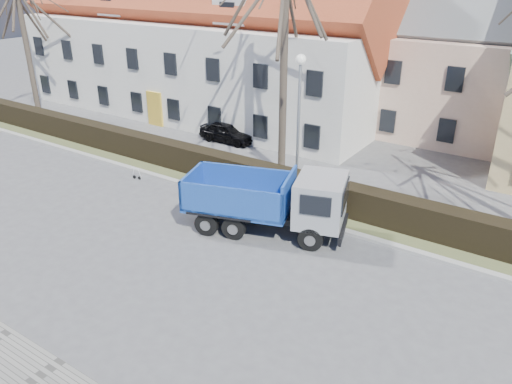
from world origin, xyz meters
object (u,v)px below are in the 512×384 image
Objects in this scene: dump_truck at (260,200)px; cart_frame at (133,172)px; streetlight at (298,125)px; parked_car_a at (227,132)px.

dump_truck is 8.09m from cart_frame.
streetlight is at bearing 81.50° from dump_truck.
cart_frame is 0.21× the size of parked_car_a.
parked_car_a is at bearing 115.94° from dump_truck.
streetlight is at bearing -120.60° from parked_car_a.
dump_truck is at bearing -81.08° from streetlight.
cart_frame is at bearing -156.71° from streetlight.
cart_frame is at bearing 174.84° from parked_car_a.
streetlight is 8.27m from parked_car_a.
dump_truck reaches higher than parked_car_a.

